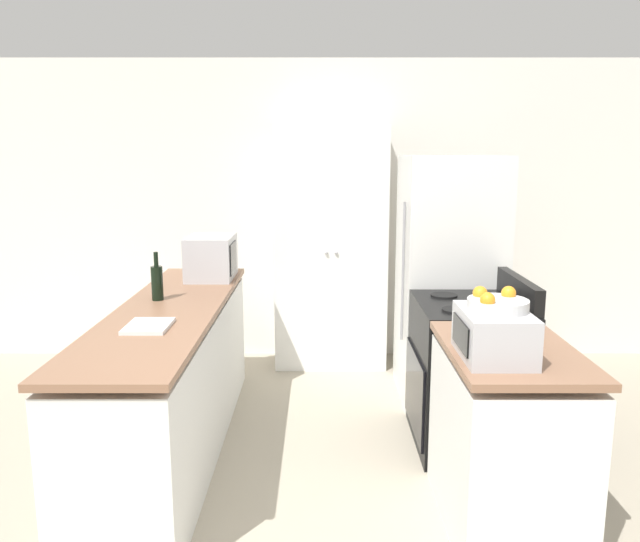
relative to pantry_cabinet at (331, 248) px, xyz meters
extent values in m
cube|color=silver|center=(-0.09, 0.28, 0.28)|extent=(7.00, 0.06, 2.60)
cube|color=silver|center=(-0.99, -1.63, -0.60)|extent=(0.58, 2.46, 0.84)
cube|color=#896047|center=(-0.99, -1.63, -0.12)|extent=(0.60, 2.51, 0.04)
cube|color=silver|center=(0.81, -2.41, -0.60)|extent=(0.58, 0.93, 0.84)
cube|color=#896047|center=(0.81, -2.41, -0.12)|extent=(0.60, 0.95, 0.04)
cube|color=white|center=(0.00, 0.00, 0.00)|extent=(0.94, 0.45, 2.03)
sphere|color=#B2B2B7|center=(-0.04, -0.24, 0.00)|extent=(0.03, 0.03, 0.03)
sphere|color=#B2B2B7|center=(0.04, -0.24, 0.00)|extent=(0.03, 0.03, 0.03)
cube|color=black|center=(0.83, -1.53, -0.56)|extent=(0.64, 0.78, 0.91)
cube|color=black|center=(0.50, -1.53, -0.68)|extent=(0.02, 0.68, 0.50)
cube|color=black|center=(1.12, -1.53, -0.03)|extent=(0.06, 0.74, 0.16)
cylinder|color=black|center=(0.70, -1.71, -0.10)|extent=(0.17, 0.17, 0.01)
cylinder|color=black|center=(0.70, -1.34, -0.10)|extent=(0.17, 0.17, 0.01)
cylinder|color=black|center=(0.96, -1.71, -0.10)|extent=(0.17, 0.17, 0.01)
cylinder|color=black|center=(0.96, -1.34, -0.10)|extent=(0.17, 0.17, 0.01)
cube|color=white|center=(0.86, -0.71, -0.12)|extent=(0.70, 0.77, 1.80)
cylinder|color=gray|center=(0.49, -0.93, -0.03)|extent=(0.02, 0.02, 0.99)
cube|color=#B2B2B7|center=(-0.89, -0.74, 0.05)|extent=(0.32, 0.47, 0.31)
cube|color=black|center=(-0.72, -0.78, 0.05)|extent=(0.01, 0.29, 0.22)
cylinder|color=black|center=(-1.10, -1.44, 0.00)|extent=(0.07, 0.07, 0.21)
cylinder|color=black|center=(-1.10, -1.44, 0.15)|extent=(0.03, 0.03, 0.09)
cube|color=#B2B2B7|center=(0.69, -2.55, 0.00)|extent=(0.29, 0.42, 0.22)
cube|color=black|center=(0.54, -2.55, 0.00)|extent=(0.01, 0.29, 0.13)
cylinder|color=silver|center=(0.70, -2.54, 0.13)|extent=(0.27, 0.27, 0.05)
sphere|color=orange|center=(0.77, -2.47, 0.17)|extent=(0.07, 0.07, 0.07)
sphere|color=orange|center=(0.64, -2.47, 0.17)|extent=(0.07, 0.07, 0.07)
sphere|color=orange|center=(0.64, -2.60, 0.17)|extent=(0.07, 0.07, 0.07)
cube|color=silver|center=(-0.99, -2.07, -0.10)|extent=(0.22, 0.29, 0.02)
camera|label=1|loc=(-0.09, -5.23, 0.80)|focal=35.00mm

